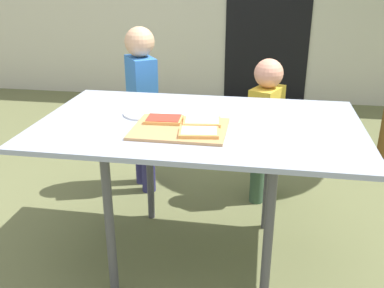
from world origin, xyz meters
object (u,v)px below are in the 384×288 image
(dining_table, at_px, (199,135))
(plate_white_left, at_px, (146,113))
(cutting_board, at_px, (180,129))
(pizza_slice_far_right, at_px, (202,121))
(child_left, at_px, (142,98))
(pizza_slice_near_right, at_px, (199,132))
(pizza_slice_far_left, at_px, (164,119))
(child_right, at_px, (265,122))

(dining_table, height_order, plate_white_left, plate_white_left)
(cutting_board, height_order, pizza_slice_far_right, pizza_slice_far_right)
(cutting_board, distance_m, child_left, 0.95)
(pizza_slice_near_right, distance_m, child_left, 1.05)
(child_left, bearing_deg, pizza_slice_far_left, -67.29)
(dining_table, relative_size, child_right, 1.61)
(plate_white_left, xyz_separation_m, child_left, (-0.21, 0.66, -0.12))
(dining_table, height_order, child_right, child_right)
(pizza_slice_far_right, bearing_deg, child_right, 69.14)
(pizza_slice_far_right, xyz_separation_m, plate_white_left, (-0.29, 0.12, -0.02))
(pizza_slice_far_left, distance_m, child_right, 0.92)
(plate_white_left, height_order, child_left, child_left)
(cutting_board, relative_size, pizza_slice_far_left, 2.39)
(pizza_slice_far_right, xyz_separation_m, child_left, (-0.50, 0.78, -0.13))
(pizza_slice_far_left, relative_size, child_right, 0.19)
(pizza_slice_near_right, relative_size, plate_white_left, 0.84)
(cutting_board, bearing_deg, pizza_slice_far_right, 38.50)
(dining_table, distance_m, child_left, 0.87)
(pizza_slice_far_left, distance_m, plate_white_left, 0.17)
(dining_table, height_order, pizza_slice_far_right, pizza_slice_far_right)
(pizza_slice_near_right, bearing_deg, cutting_board, 144.85)
(child_left, bearing_deg, pizza_slice_far_right, -57.19)
(child_left, bearing_deg, plate_white_left, -72.45)
(cutting_board, distance_m, pizza_slice_near_right, 0.12)
(child_left, relative_size, child_right, 1.18)
(pizza_slice_far_right, relative_size, child_left, 0.17)
(pizza_slice_far_left, bearing_deg, cutting_board, -38.80)
(pizza_slice_near_right, relative_size, pizza_slice_far_left, 1.05)
(pizza_slice_far_right, xyz_separation_m, pizza_slice_far_left, (-0.18, 0.00, 0.00))
(cutting_board, distance_m, plate_white_left, 0.28)
(plate_white_left, bearing_deg, dining_table, -14.07)
(pizza_slice_near_right, distance_m, plate_white_left, 0.39)
(cutting_board, distance_m, pizza_slice_far_right, 0.11)
(dining_table, distance_m, plate_white_left, 0.29)
(child_left, bearing_deg, child_right, -1.53)
(cutting_board, xyz_separation_m, child_left, (-0.41, 0.85, -0.12))
(cutting_board, xyz_separation_m, child_right, (0.38, 0.83, -0.23))
(plate_white_left, relative_size, child_right, 0.23)
(plate_white_left, bearing_deg, child_left, 107.55)
(pizza_slice_far_left, xyz_separation_m, plate_white_left, (-0.12, 0.12, -0.02))
(pizza_slice_near_right, xyz_separation_m, child_right, (0.28, 0.89, -0.24))
(cutting_board, bearing_deg, child_left, 116.02)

